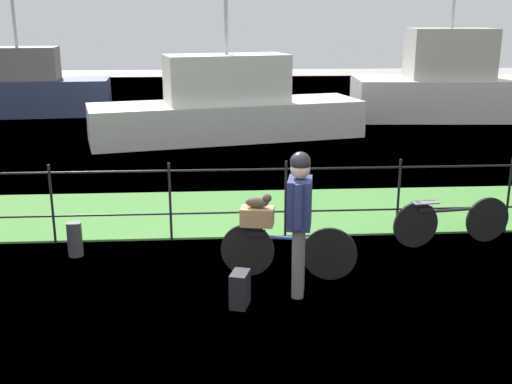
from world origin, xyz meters
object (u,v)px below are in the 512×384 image
moored_boat_mid (447,86)px  moored_boat_far (21,90)px  terrier_dog (259,202)px  cyclist_person (299,211)px  backpack_on_paving (240,289)px  mooring_bollard (75,239)px  bicycle_main (287,250)px  wooden_crate (257,216)px  bicycle_parked (451,221)px  moored_boat_near (227,109)px

moored_boat_mid → moored_boat_far: moored_boat_mid is taller
terrier_dog → cyclist_person: size_ratio=0.19×
backpack_on_paving → mooring_bollard: (-2.14, 1.63, 0.03)m
backpack_on_paving → terrier_dog: bearing=178.2°
cyclist_person → mooring_bollard: cyclist_person is taller
bicycle_main → wooden_crate: bearing=169.1°
moored_boat_far → terrier_dog: bearing=-63.2°
cyclist_person → bicycle_parked: cyclist_person is taller
wooden_crate → mooring_bollard: (-2.39, 0.82, -0.54)m
bicycle_main → mooring_bollard: bicycle_main is taller
terrier_dog → wooden_crate: bearing=169.1°
wooden_crate → moored_boat_near: moored_boat_near is taller
terrier_dog → moored_boat_mid: bearing=60.4°
cyclist_person → moored_boat_mid: 13.60m
wooden_crate → moored_boat_mid: size_ratio=0.07×
terrier_dog → bicycle_parked: size_ratio=0.19×
cyclist_person → moored_boat_mid: moored_boat_mid is taller
backpack_on_paving → moored_boat_near: 9.66m
bicycle_main → backpack_on_paving: (-0.60, -0.75, -0.15)m
cyclist_person → terrier_dog: bearing=127.5°
bicycle_parked → moored_boat_far: (-9.38, 12.20, 0.45)m
bicycle_main → terrier_dog: 0.70m
moored_boat_near → moored_boat_mid: (6.78, 2.76, 0.21)m
bicycle_main → wooden_crate: wooden_crate is taller
terrier_dog → cyclist_person: 0.68m
backpack_on_paving → moored_boat_near: bearing=-163.8°
terrier_dog → backpack_on_paving: (-0.27, -0.81, -0.76)m
bicycle_main → moored_boat_near: bearing=93.4°
moored_boat_near → moored_boat_mid: moored_boat_mid is taller
cyclist_person → wooden_crate: bearing=128.9°
wooden_crate → cyclist_person: (0.44, -0.54, 0.23)m
wooden_crate → bicycle_parked: bearing=18.2°
moored_boat_near → moored_boat_mid: size_ratio=1.26×
wooden_crate → terrier_dog: size_ratio=1.23×
mooring_bollard → backpack_on_paving: bearing=-37.4°
moored_boat_far → moored_boat_near: bearing=-33.8°
bicycle_main → bicycle_parked: bearing=22.1°
cyclist_person → moored_boat_far: bearing=117.3°
backpack_on_paving → mooring_bollard: 2.69m
bicycle_main → moored_boat_far: moored_boat_far is taller
wooden_crate → terrier_dog: terrier_dog is taller
terrier_dog → moored_boat_far: moored_boat_far is taller
backpack_on_paving → moored_boat_mid: moored_boat_mid is taller
terrier_dog → moored_boat_far: 14.70m
terrier_dog → backpack_on_paving: terrier_dog is taller
moored_boat_far → backpack_on_paving: bearing=-65.5°
bicycle_parked → mooring_bollard: bearing=-178.9°
bicycle_parked → moored_boat_near: (-2.95, 7.91, 0.43)m
bicycle_main → cyclist_person: size_ratio=0.98×
mooring_bollard → bicycle_main: bearing=-17.9°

